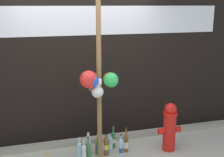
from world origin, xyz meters
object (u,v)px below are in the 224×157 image
bottle_7 (99,139)px  bottle_8 (113,139)px  bottle_9 (106,146)px  bottle_2 (126,143)px  bottle_4 (110,144)px  fire_hydrant (170,127)px  memorial_post (98,63)px  bottle_6 (98,147)px  bottle_11 (89,151)px  bottle_3 (89,146)px  bottle_10 (121,148)px  bottle_5 (79,148)px  bottle_1 (84,153)px  bottle_0 (88,144)px

bottle_7 → bottle_8: (0.23, -0.06, -0.00)m
bottle_8 → bottle_9: 0.28m
bottle_2 → bottle_9: bearing=-175.8°
bottle_4 → bottle_9: bottle_9 is taller
fire_hydrant → bottle_4: bearing=168.5°
memorial_post → bottle_2: memorial_post is taller
bottle_6 → bottle_11: size_ratio=0.85×
bottle_3 → bottle_9: 0.27m
bottle_4 → bottle_6: (-0.21, -0.01, -0.01)m
bottle_10 → bottle_9: bearing=148.2°
fire_hydrant → bottle_11: size_ratio=2.15×
bottle_4 → bottle_9: 0.13m
bottle_5 → bottle_8: (0.59, 0.12, 0.02)m
bottle_8 → bottle_9: bearing=-129.4°
bottle_7 → bottle_2: bearing=-33.4°
fire_hydrant → bottle_1: size_ratio=2.13×
bottle_1 → bottle_5: bearing=99.5°
bottle_3 → memorial_post: bearing=-45.2°
bottle_2 → bottle_8: 0.25m
bottle_4 → bottle_7: bearing=125.8°
bottle_1 → bottle_7: size_ratio=0.94×
memorial_post → bottle_7: memorial_post is taller
memorial_post → bottle_10: memorial_post is taller
memorial_post → bottle_3: bearing=134.8°
bottle_10 → bottle_1: bearing=178.4°
bottle_0 → fire_hydrant: bearing=-13.2°
memorial_post → bottle_3: memorial_post is taller
bottle_9 → bottle_10: 0.24m
bottle_8 → bottle_9: (-0.18, -0.22, 0.00)m
bottle_7 → bottle_8: 0.23m
bottle_9 → bottle_11: size_ratio=0.99×
memorial_post → bottle_6: size_ratio=9.15×
bottle_0 → bottle_9: bearing=-37.3°
bottle_3 → bottle_7: 0.29m
bottle_4 → bottle_9: (-0.09, -0.09, 0.02)m
bottle_0 → bottle_10: (0.46, -0.32, 0.03)m
bottle_8 → bottle_1: bearing=-149.5°
memorial_post → bottle_8: size_ratio=7.39×
bottle_10 → bottle_7: bearing=121.7°
bottle_5 → bottle_10: bearing=-20.1°
bottle_3 → bottle_2: bearing=-5.1°
memorial_post → bottle_10: (0.33, -0.07, -1.36)m
bottle_3 → bottle_8: 0.46m
bottle_6 → bottle_2: bearing=-6.7°
bottle_0 → bottle_2: bottle_2 is taller
bottle_1 → bottle_9: size_ratio=1.03×
fire_hydrant → bottle_4: (-0.94, 0.19, -0.27)m
bottle_6 → bottle_1: bearing=-143.8°
bottle_3 → fire_hydrant: bearing=-8.1°
bottle_8 → bottle_10: (0.02, -0.34, 0.00)m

